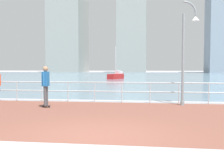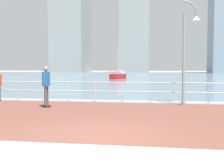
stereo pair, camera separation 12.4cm
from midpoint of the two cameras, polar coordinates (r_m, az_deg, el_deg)
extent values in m
plane|color=#9E9EA3|center=(46.75, 6.04, 1.27)|extent=(220.00, 220.00, 0.00)
cube|color=brown|center=(10.04, -0.42, -6.62)|extent=(28.00, 7.55, 0.01)
cube|color=slate|center=(58.60, 6.39, 1.70)|extent=(180.00, 88.00, 0.00)
cylinder|color=#B2BCC1|center=(15.32, -19.50, -1.44)|extent=(0.05, 0.05, 1.01)
cylinder|color=#B2BCC1|center=(14.73, -14.65, -1.55)|extent=(0.05, 0.05, 1.01)
cylinder|color=#B2BCC1|center=(14.25, -9.44, -1.64)|extent=(0.05, 0.05, 1.01)
cylinder|color=#B2BCC1|center=(13.90, -3.92, -1.73)|extent=(0.05, 0.05, 1.01)
cylinder|color=#B2BCC1|center=(13.69, 1.83, -1.81)|extent=(0.05, 0.05, 1.01)
cylinder|color=#B2BCC1|center=(13.62, 7.70, -1.86)|extent=(0.05, 0.05, 1.01)
cylinder|color=#B2BCC1|center=(13.69, 13.57, -1.90)|extent=(0.05, 0.05, 1.01)
cylinder|color=#B2BCC1|center=(13.90, 19.33, -1.92)|extent=(0.05, 0.05, 1.01)
cylinder|color=#B2BCC1|center=(13.65, 1.83, 0.31)|extent=(25.20, 0.06, 0.06)
cylinder|color=#B2BCC1|center=(13.69, 1.83, -1.60)|extent=(25.20, 0.06, 0.06)
cylinder|color=gray|center=(13.15, 14.25, -3.90)|extent=(0.19, 0.19, 0.20)
cylinder|color=gray|center=(13.05, 14.38, 4.89)|extent=(0.12, 0.12, 4.22)
cylinder|color=gray|center=(13.40, 14.89, 16.28)|extent=(0.19, 0.10, 0.11)
cylinder|color=gray|center=(13.43, 15.54, 16.05)|extent=(0.20, 0.10, 0.15)
cylinder|color=gray|center=(13.44, 16.10, 15.66)|extent=(0.19, 0.10, 0.18)
cylinder|color=gray|center=(13.44, 16.52, 15.13)|extent=(0.17, 0.10, 0.19)
cylinder|color=gray|center=(13.43, 16.78, 14.52)|extent=(0.14, 0.10, 0.19)
cylinder|color=gray|center=(13.40, 16.86, 13.86)|extent=(0.09, 0.09, 0.17)
cone|color=silver|center=(13.37, 16.84, 13.02)|extent=(0.36, 0.36, 0.22)
cylinder|color=black|center=(12.44, -14.54, -4.65)|extent=(0.06, 0.03, 0.06)
cylinder|color=black|center=(12.51, -14.41, -4.60)|extent=(0.06, 0.03, 0.06)
cylinder|color=black|center=(12.34, -13.44, -4.70)|extent=(0.06, 0.03, 0.06)
cylinder|color=black|center=(12.41, -13.31, -4.65)|extent=(0.06, 0.03, 0.06)
cube|color=black|center=(12.42, -13.93, -4.42)|extent=(0.40, 0.11, 0.02)
cylinder|color=#4C4C51|center=(12.29, -14.10, -2.45)|extent=(0.13, 0.13, 0.86)
cylinder|color=#4C4C51|center=(12.44, -13.82, -2.37)|extent=(0.13, 0.13, 0.86)
cube|color=#236BB2|center=(12.31, -14.01, 1.05)|extent=(0.24, 0.34, 0.64)
cylinder|color=#236BB2|center=(12.10, -14.41, 1.08)|extent=(0.09, 0.09, 0.61)
cylinder|color=#236BB2|center=(12.53, -13.62, 1.17)|extent=(0.09, 0.09, 0.61)
sphere|color=#A37A5B|center=(12.30, -14.04, 3.09)|extent=(0.24, 0.24, 0.24)
cylinder|color=#D84C1E|center=(15.60, -22.66, 0.85)|extent=(0.10, 0.10, 0.57)
cube|color=#B21E1E|center=(42.79, 0.69, 1.61)|extent=(2.35, 3.83, 0.79)
cube|color=silver|center=(43.76, 1.36, 2.45)|extent=(1.21, 1.51, 0.44)
cylinder|color=silver|center=(42.79, 0.69, 5.06)|extent=(0.09, 0.09, 4.36)
cylinder|color=silver|center=(43.49, 1.19, 2.85)|extent=(0.64, 1.57, 0.07)
cube|color=#8493A3|center=(101.24, 22.32, 10.92)|extent=(10.69, 10.49, 30.77)
cube|color=#939993|center=(110.88, -9.13, 11.64)|extent=(12.49, 17.41, 35.31)
cube|color=#939993|center=(104.42, 4.17, 9.66)|extent=(10.69, 11.48, 26.19)
cube|color=slate|center=(106.87, 4.21, 17.20)|extent=(4.28, 4.59, 2.00)
camera|label=1|loc=(0.06, -90.33, -0.02)|focal=43.68mm
camera|label=2|loc=(0.06, 89.67, 0.02)|focal=43.68mm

